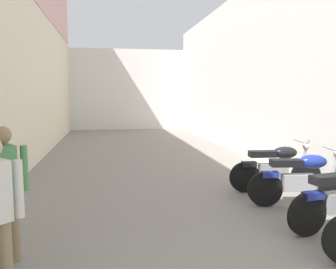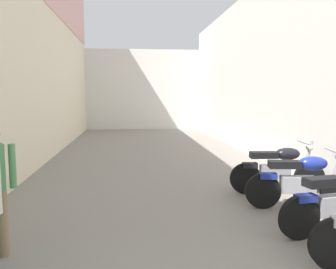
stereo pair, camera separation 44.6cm
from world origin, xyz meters
name	(u,v)px [view 1 (the left image)]	position (x,y,z in m)	size (l,w,h in m)	color
ground_plane	(161,182)	(0.00, 7.75, 0.00)	(35.49, 35.49, 0.00)	gray
building_left	(17,6)	(-3.27, 9.71, 4.07)	(0.45, 19.49, 8.06)	beige
building_right	(264,71)	(3.28, 9.74, 2.58)	(0.45, 19.49, 5.16)	silver
building_far_end	(127,90)	(0.00, 20.49, 2.17)	(9.15, 2.00, 4.33)	silver
motorcycle_fifth	(302,178)	(2.14, 5.66, 0.50)	(1.84, 0.58, 1.04)	black
motorcycle_sixth	(276,167)	(2.14, 6.60, 0.50)	(1.85, 0.58, 1.04)	black
pedestrian_further_down	(5,184)	(-2.30, 4.39, 0.92)	(0.52, 0.39, 1.57)	#8C7251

